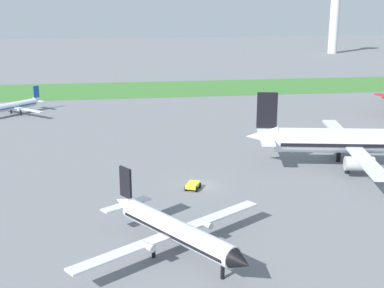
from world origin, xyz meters
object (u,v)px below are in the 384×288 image
(baggage_cart_near_gate, at_px, (193,185))
(control_tower, at_px, (335,13))
(airplane_midfield_jet, at_px, (351,141))
(airplane_taxiing_turboprop, at_px, (13,106))
(airplane_foreground_turboprop, at_px, (174,229))

(baggage_cart_near_gate, bearing_deg, control_tower, 177.31)
(airplane_midfield_jet, relative_size, control_tower, 1.02)
(airplane_midfield_jet, bearing_deg, airplane_taxiing_turboprop, 152.11)
(airplane_foreground_turboprop, relative_size, baggage_cart_near_gate, 7.20)
(airplane_taxiing_turboprop, bearing_deg, baggage_cart_near_gate, 74.34)
(airplane_foreground_turboprop, xyz_separation_m, control_tower, (99.86, 196.77, 16.56))
(airplane_foreground_turboprop, bearing_deg, baggage_cart_near_gate, 131.82)
(airplane_taxiing_turboprop, height_order, control_tower, control_tower)
(airplane_midfield_jet, xyz_separation_m, airplane_foreground_turboprop, (-30.27, -24.44, -1.57))
(airplane_midfield_jet, xyz_separation_m, control_tower, (69.59, 172.33, 14.99))
(airplane_taxiing_turboprop, bearing_deg, airplane_foreground_turboprop, 64.22)
(airplane_midfield_jet, relative_size, baggage_cart_near_gate, 11.36)
(airplane_foreground_turboprop, distance_m, control_tower, 221.28)
(airplane_midfield_jet, height_order, airplane_foreground_turboprop, airplane_midfield_jet)
(airplane_midfield_jet, bearing_deg, control_tower, 78.93)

